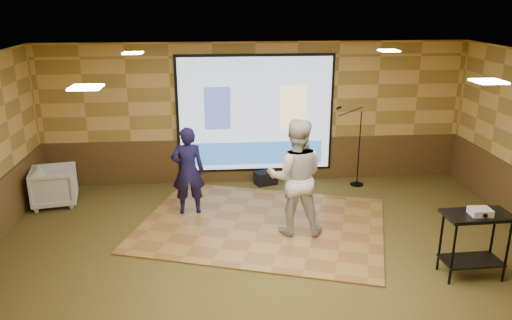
{
  "coord_description": "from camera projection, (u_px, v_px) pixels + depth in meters",
  "views": [
    {
      "loc": [
        -0.87,
        -6.82,
        3.88
      ],
      "look_at": [
        -0.2,
        0.97,
        1.3
      ],
      "focal_mm": 35.0,
      "sensor_mm": 36.0,
      "label": 1
    }
  ],
  "objects": [
    {
      "name": "ground",
      "position": [
        274.0,
        258.0,
        7.74
      ],
      "size": [
        9.0,
        9.0,
        0.0
      ],
      "primitive_type": "plane",
      "color": "#32391A",
      "rests_on": "ground"
    },
    {
      "name": "room_shell",
      "position": [
        276.0,
        128.0,
        7.09
      ],
      "size": [
        9.04,
        7.04,
        3.02
      ],
      "color": "tan",
      "rests_on": "ground"
    },
    {
      "name": "wainscot_back",
      "position": [
        255.0,
        160.0,
        10.89
      ],
      "size": [
        9.0,
        0.04,
        0.95
      ],
      "primitive_type": "cube",
      "color": "#483518",
      "rests_on": "ground"
    },
    {
      "name": "projector_screen",
      "position": [
        255.0,
        115.0,
        10.53
      ],
      "size": [
        3.32,
        0.06,
        2.52
      ],
      "color": "black",
      "rests_on": "room_shell"
    },
    {
      "name": "downlight_nw",
      "position": [
        133.0,
        53.0,
        8.33
      ],
      "size": [
        0.32,
        0.32,
        0.02
      ],
      "primitive_type": "cube",
      "color": "#FFEEBF",
      "rests_on": "room_shell"
    },
    {
      "name": "downlight_ne",
      "position": [
        389.0,
        51.0,
        8.69
      ],
      "size": [
        0.32,
        0.32,
        0.02
      ],
      "primitive_type": "cube",
      "color": "#FFEEBF",
      "rests_on": "room_shell"
    },
    {
      "name": "downlight_sw",
      "position": [
        86.0,
        87.0,
        5.21
      ],
      "size": [
        0.32,
        0.32,
        0.02
      ],
      "primitive_type": "cube",
      "color": "#FFEEBF",
      "rests_on": "room_shell"
    },
    {
      "name": "downlight_se",
      "position": [
        489.0,
        81.0,
        5.57
      ],
      "size": [
        0.32,
        0.32,
        0.02
      ],
      "primitive_type": "cube",
      "color": "#FFEEBF",
      "rests_on": "room_shell"
    },
    {
      "name": "dance_floor",
      "position": [
        262.0,
        224.0,
        8.87
      ],
      "size": [
        4.97,
        4.33,
        0.03
      ],
      "primitive_type": "cube",
      "rotation": [
        0.0,
        0.0,
        -0.31
      ],
      "color": "olive",
      "rests_on": "ground"
    },
    {
      "name": "player_left",
      "position": [
        188.0,
        171.0,
        9.08
      ],
      "size": [
        0.62,
        0.43,
        1.64
      ],
      "primitive_type": "imported",
      "rotation": [
        0.0,
        0.0,
        3.21
      ],
      "color": "#16133D",
      "rests_on": "dance_floor"
    },
    {
      "name": "player_right",
      "position": [
        296.0,
        177.0,
        8.25
      ],
      "size": [
        1.05,
        0.86,
        1.98
      ],
      "primitive_type": "imported",
      "rotation": [
        0.0,
        0.0,
        3.02
      ],
      "color": "beige",
      "rests_on": "dance_floor"
    },
    {
      "name": "av_table",
      "position": [
        475.0,
        232.0,
        7.06
      ],
      "size": [
        0.94,
        0.49,
        0.98
      ],
      "rotation": [
        0.0,
        0.0,
        0.04
      ],
      "color": "black",
      "rests_on": "ground"
    },
    {
      "name": "projector",
      "position": [
        480.0,
        212.0,
        6.91
      ],
      "size": [
        0.29,
        0.24,
        0.09
      ],
      "primitive_type": "cube",
      "rotation": [
        0.0,
        0.0,
        -0.03
      ],
      "color": "silver",
      "rests_on": "av_table"
    },
    {
      "name": "mic_stand",
      "position": [
        356.0,
        163.0,
        10.6
      ],
      "size": [
        0.68,
        0.28,
        1.74
      ],
      "rotation": [
        0.0,
        0.0,
        0.26
      ],
      "color": "black",
      "rests_on": "ground"
    },
    {
      "name": "banquet_chair",
      "position": [
        55.0,
        186.0,
        9.64
      ],
      "size": [
        0.97,
        0.95,
        0.75
      ],
      "primitive_type": "imported",
      "rotation": [
        0.0,
        0.0,
        1.77
      ],
      "color": "gray",
      "rests_on": "ground"
    },
    {
      "name": "duffel_bag",
      "position": [
        266.0,
        178.0,
        10.77
      ],
      "size": [
        0.52,
        0.44,
        0.28
      ],
      "primitive_type": "cube",
      "rotation": [
        0.0,
        0.0,
        0.36
      ],
      "color": "black",
      "rests_on": "ground"
    }
  ]
}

